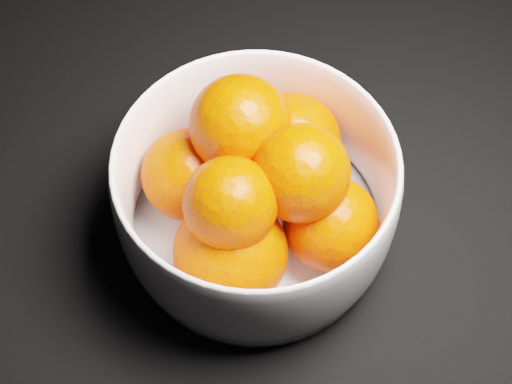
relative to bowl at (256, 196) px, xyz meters
name	(u,v)px	position (x,y,z in m)	size (l,w,h in m)	color
bowl	(256,196)	(0.00, 0.00, 0.00)	(0.21, 0.21, 0.10)	white
orange_pile	(258,185)	(0.00, 0.00, 0.01)	(0.16, 0.16, 0.12)	#FB3D00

